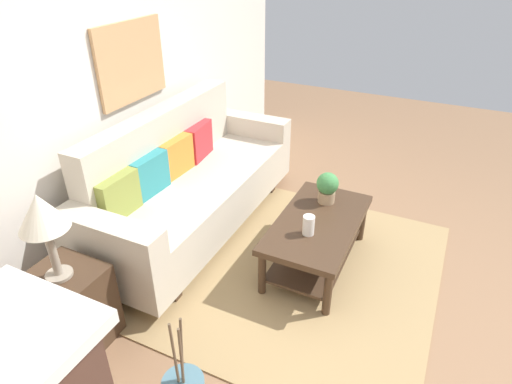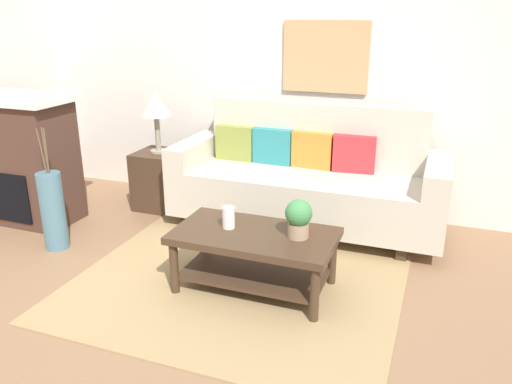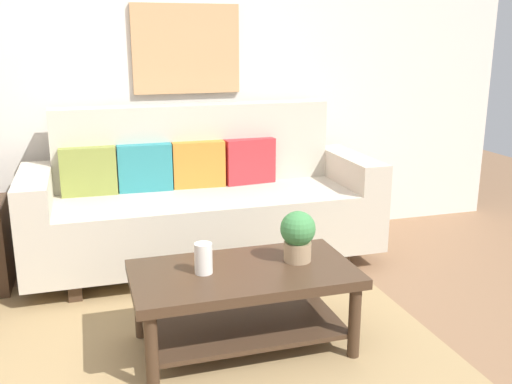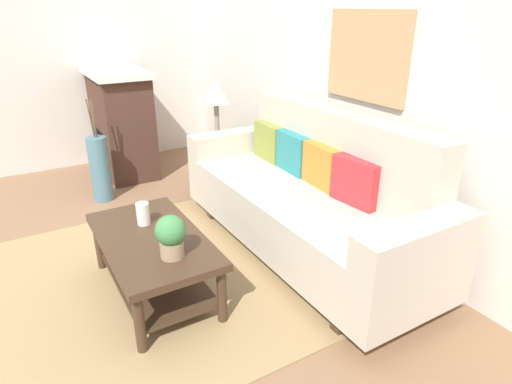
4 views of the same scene
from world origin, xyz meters
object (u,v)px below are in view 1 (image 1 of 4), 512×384
Objects in this scene: throw_pillow_crimson at (199,141)px; side_table at (70,309)px; throw_pillow_teal at (149,175)px; tabletop_vase at (309,225)px; coffee_table at (317,233)px; throw_pillow_orange at (176,157)px; framed_painting at (132,62)px; table_lamp at (42,216)px; potted_plant_tabletop at (327,187)px; couch at (190,185)px; throw_pillow_olive at (118,196)px.

throw_pillow_crimson is 0.64× the size of side_table.
tabletop_vase is (0.12, -1.31, -0.17)m from throw_pillow_teal.
throw_pillow_crimson is 0.33× the size of coffee_table.
throw_pillow_orange reaches higher than coffee_table.
tabletop_vase reaches higher than side_table.
side_table is (-1.84, -0.16, -0.40)m from throw_pillow_crimson.
throw_pillow_teal is 0.46× the size of framed_painting.
tabletop_vase is at bearing -100.57° from throw_pillow_orange.
side_table is at bearing 0.00° from table_lamp.
side_table is 0.98× the size of table_lamp.
table_lamp reaches higher than throw_pillow_teal.
potted_plant_tabletop reaches higher than side_table.
side_table is (-1.47, -0.04, -0.15)m from couch.
side_table is 0.71m from table_lamp.
throw_pillow_olive is 0.63× the size of table_lamp.
couch is 0.46m from throw_pillow_teal.
throw_pillow_teal is 1.44m from potted_plant_tabletop.
throw_pillow_crimson is 0.46× the size of framed_painting.
throw_pillow_crimson is 1.87m from table_lamp.
throw_pillow_crimson is (0.74, 0.00, 0.00)m from throw_pillow_teal.
throw_pillow_orange reaches higher than tabletop_vase.
throw_pillow_teal is 0.37m from throw_pillow_orange.
throw_pillow_crimson is at bearing -42.73° from framed_painting.
potted_plant_tabletop is (0.98, -1.29, -0.11)m from throw_pillow_olive.
potted_plant_tabletop is (-0.12, -1.29, -0.11)m from throw_pillow_crimson.
throw_pillow_crimson is at bearing 4.99° from side_table.
couch is 4.11× the size of table_lamp.
framed_painting is (0.00, 0.47, 1.02)m from couch.
table_lamp is 0.74× the size of framed_painting.
table_lamp reaches higher than tabletop_vase.
throw_pillow_olive is 0.85m from side_table.
couch is at bearing 1.39° from side_table.
throw_pillow_teal is 0.63× the size of table_lamp.
throw_pillow_olive is at bearing 117.45° from coffee_table.
table_lamp reaches higher than potted_plant_tabletop.
tabletop_vase is at bearing -84.60° from throw_pillow_teal.
tabletop_vase is 0.27× the size of table_lamp.
tabletop_vase is 0.58× the size of potted_plant_tabletop.
throw_pillow_olive and throw_pillow_orange have the same top height.
side_table is at bearing -171.71° from throw_pillow_teal.
framed_painting reaches higher than potted_plant_tabletop.
throw_pillow_orange is 1.00× the size of throw_pillow_crimson.
framed_painting is (0.24, 1.65, 0.95)m from tabletop_vase.
throw_pillow_orange is 1.32m from potted_plant_tabletop.
potted_plant_tabletop is 0.47× the size of side_table.
tabletop_vase is (-0.61, -1.31, -0.17)m from throw_pillow_crimson.
framed_painting reaches higher than table_lamp.
throw_pillow_orange is at bearing 79.43° from tabletop_vase.
throw_pillow_olive reaches higher than tabletop_vase.
table_lamp reaches higher than throw_pillow_orange.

